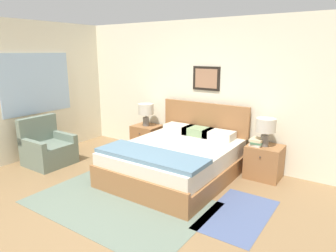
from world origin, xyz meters
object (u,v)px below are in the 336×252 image
Objects in this scene: nightstand_near_window at (147,138)px; table_lamp_by_door at (266,127)px; nightstand_by_door at (264,162)px; table_lamp_near_window at (146,111)px; armchair at (48,149)px; bed at (176,159)px.

nightstand_near_window is 2.49m from table_lamp_by_door.
nightstand_by_door is 1.21× the size of table_lamp_near_window.
table_lamp_by_door is at bearing 114.50° from armchair.
table_lamp_near_window reaches higher than nightstand_by_door.
nightstand_near_window is (1.07, 1.60, -0.01)m from armchair.
nightstand_by_door is (2.43, 0.00, 0.00)m from nightstand_near_window.
bed is 3.79× the size of nightstand_near_window.
table_lamp_near_window is at bearing 147.98° from bed.
nightstand_by_door is at bearing 0.00° from nightstand_near_window.
bed reaches higher than table_lamp_near_window.
table_lamp_by_door is (1.20, 0.76, 0.56)m from bed.
table_lamp_by_door is at bearing 32.33° from bed.
table_lamp_by_door is at bearing 0.00° from table_lamp_near_window.
nightstand_by_door is 0.59m from table_lamp_by_door.
nightstand_by_door is at bearing 114.74° from armchair.
table_lamp_near_window is (-2.43, -0.02, 0.59)m from nightstand_by_door.
nightstand_by_door is (1.21, 0.78, -0.03)m from bed.
armchair is at bearing -124.14° from table_lamp_near_window.
armchair is at bearing -160.28° from bed.
table_lamp_near_window reaches higher than nightstand_near_window.
bed is 2.43m from armchair.
table_lamp_near_window is 1.00× the size of table_lamp_by_door.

